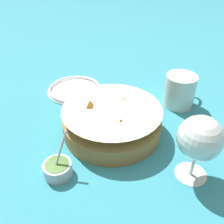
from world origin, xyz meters
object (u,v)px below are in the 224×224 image
Objects in this scene: sauce_cup at (58,168)px; wine_glass at (200,140)px; beer_mug at (180,91)px; food_basket at (112,121)px; side_plate at (75,89)px.

sauce_cup is 0.31m from wine_glass.
beer_mug is (0.43, -0.06, 0.03)m from sauce_cup.
wine_glass is (0.19, -0.23, 0.09)m from sauce_cup.
beer_mug is (0.24, -0.07, 0.01)m from food_basket.
wine_glass reaches higher than beer_mug.
sauce_cup is at bearing -137.95° from side_plate.
beer_mug reaches higher than side_plate.
sauce_cup is (-0.19, -0.01, -0.02)m from food_basket.
beer_mug is 0.35m from side_plate.
food_basket is 0.25m from beer_mug.
food_basket is 0.19m from sauce_cup.
wine_glass is 0.30m from beer_mug.
food_basket reaches higher than side_plate.
sauce_cup is 0.67× the size of wine_glass.
wine_glass is at bearing -89.42° from food_basket.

